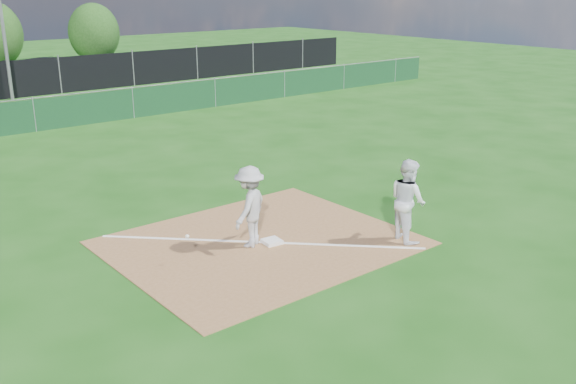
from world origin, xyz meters
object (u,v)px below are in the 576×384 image
at_px(first_base, 272,241).
at_px(runner, 408,200).
at_px(tree_right, 94,33).
at_px(light_pole, 1,13).
at_px(play_at_first, 250,207).
at_px(car_right, 55,70).

height_order(first_base, runner, runner).
bearing_deg(tree_right, light_pole, -129.24).
relative_size(play_at_first, tree_right, 0.55).
xyz_separation_m(light_pole, car_right, (3.52, 3.84, -3.27)).
bearing_deg(light_pole, car_right, 47.48).
xyz_separation_m(runner, car_right, (2.43, 27.36, -0.18)).
bearing_deg(runner, car_right, 11.98).
bearing_deg(car_right, first_base, 164.29).
distance_m(runner, tree_right, 35.48).
distance_m(play_at_first, runner, 3.39).
relative_size(play_at_first, car_right, 0.45).
bearing_deg(tree_right, car_right, -127.35).
height_order(light_pole, car_right, light_pole).
height_order(first_base, play_at_first, play_at_first).
relative_size(car_right, tree_right, 1.22).
xyz_separation_m(car_right, tree_right, (5.49, 7.20, 1.35)).
bearing_deg(car_right, runner, 169.90).
bearing_deg(play_at_first, first_base, -26.99).
height_order(car_right, tree_right, tree_right).
height_order(play_at_first, car_right, play_at_first).
xyz_separation_m(play_at_first, tree_right, (10.76, 32.71, 1.19)).
distance_m(light_pole, car_right, 6.15).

